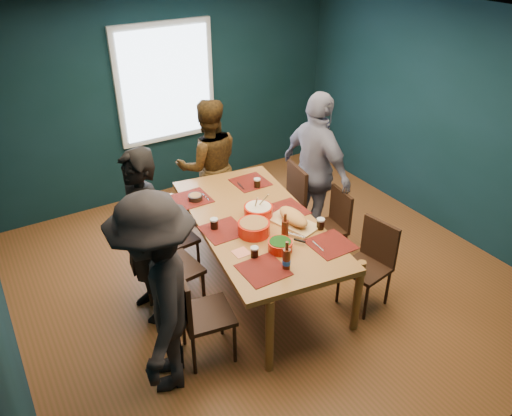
{
  "coord_description": "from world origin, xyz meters",
  "views": [
    {
      "loc": [
        -2.35,
        -3.65,
        3.46
      ],
      "look_at": [
        -0.17,
        -0.08,
        0.99
      ],
      "focal_mm": 35.0,
      "sensor_mm": 36.0,
      "label": 1
    }
  ],
  "objects_px": {
    "chair_right_mid": "(333,221)",
    "person_far_left": "(144,238)",
    "chair_left_mid": "(164,264)",
    "chair_left_near": "(196,309)",
    "person_near_left": "(158,297)",
    "cutting_board": "(293,218)",
    "chair_right_near": "(372,258)",
    "chair_right_far": "(288,200)",
    "bowl_dumpling": "(258,211)",
    "chair_left_far": "(165,234)",
    "bowl_herbs": "(280,245)",
    "person_right": "(316,171)",
    "person_back": "(209,166)",
    "bowl_salad": "(254,228)",
    "dining_table": "(256,227)"
  },
  "relations": [
    {
      "from": "person_back",
      "to": "person_right",
      "type": "bearing_deg",
      "value": 148.9
    },
    {
      "from": "person_back",
      "to": "person_near_left",
      "type": "relative_size",
      "value": 0.93
    },
    {
      "from": "chair_right_near",
      "to": "person_far_left",
      "type": "bearing_deg",
      "value": 143.26
    },
    {
      "from": "chair_right_near",
      "to": "bowl_salad",
      "type": "height_order",
      "value": "bowl_salad"
    },
    {
      "from": "chair_left_near",
      "to": "person_far_left",
      "type": "xyz_separation_m",
      "value": [
        -0.14,
        0.79,
        0.32
      ]
    },
    {
      "from": "chair_right_mid",
      "to": "person_back",
      "type": "relative_size",
      "value": 0.52
    },
    {
      "from": "person_near_left",
      "to": "person_right",
      "type": "bearing_deg",
      "value": 138.49
    },
    {
      "from": "person_back",
      "to": "chair_right_near",
      "type": "bearing_deg",
      "value": 122.96
    },
    {
      "from": "person_near_left",
      "to": "chair_right_mid",
      "type": "bearing_deg",
      "value": 129.5
    },
    {
      "from": "chair_left_far",
      "to": "chair_right_near",
      "type": "distance_m",
      "value": 2.14
    },
    {
      "from": "person_right",
      "to": "cutting_board",
      "type": "distance_m",
      "value": 1.06
    },
    {
      "from": "bowl_dumpling",
      "to": "cutting_board",
      "type": "distance_m",
      "value": 0.37
    },
    {
      "from": "chair_left_near",
      "to": "bowl_salad",
      "type": "relative_size",
      "value": 3.11
    },
    {
      "from": "chair_left_near",
      "to": "bowl_salad",
      "type": "bearing_deg",
      "value": 34.54
    },
    {
      "from": "person_far_left",
      "to": "bowl_herbs",
      "type": "xyz_separation_m",
      "value": [
        1.0,
        -0.78,
        0.02
      ]
    },
    {
      "from": "bowl_herbs",
      "to": "person_right",
      "type": "bearing_deg",
      "value": 40.58
    },
    {
      "from": "chair_right_mid",
      "to": "person_right",
      "type": "distance_m",
      "value": 0.61
    },
    {
      "from": "chair_left_far",
      "to": "chair_right_mid",
      "type": "distance_m",
      "value": 1.85
    },
    {
      "from": "chair_right_near",
      "to": "bowl_salad",
      "type": "distance_m",
      "value": 1.23
    },
    {
      "from": "chair_right_far",
      "to": "bowl_herbs",
      "type": "bearing_deg",
      "value": -119.68
    },
    {
      "from": "dining_table",
      "to": "chair_right_near",
      "type": "xyz_separation_m",
      "value": [
        0.88,
        -0.77,
        -0.24
      ]
    },
    {
      "from": "chair_right_mid",
      "to": "bowl_salad",
      "type": "distance_m",
      "value": 1.24
    },
    {
      "from": "chair_right_mid",
      "to": "person_far_left",
      "type": "distance_m",
      "value": 2.13
    },
    {
      "from": "bowl_salad",
      "to": "person_right",
      "type": "bearing_deg",
      "value": 27.65
    },
    {
      "from": "chair_left_far",
      "to": "chair_right_mid",
      "type": "relative_size",
      "value": 1.12
    },
    {
      "from": "chair_left_near",
      "to": "chair_right_mid",
      "type": "relative_size",
      "value": 1.1
    },
    {
      "from": "chair_left_mid",
      "to": "cutting_board",
      "type": "height_order",
      "value": "chair_left_mid"
    },
    {
      "from": "person_far_left",
      "to": "chair_right_near",
      "type": "bearing_deg",
      "value": 57.13
    },
    {
      "from": "chair_left_near",
      "to": "chair_right_far",
      "type": "xyz_separation_m",
      "value": [
        1.72,
        1.12,
        0.02
      ]
    },
    {
      "from": "bowl_dumpling",
      "to": "chair_right_far",
      "type": "bearing_deg",
      "value": 35.03
    },
    {
      "from": "dining_table",
      "to": "person_far_left",
      "type": "distance_m",
      "value": 1.11
    },
    {
      "from": "chair_left_far",
      "to": "chair_left_mid",
      "type": "xyz_separation_m",
      "value": [
        -0.22,
        -0.53,
        0.03
      ]
    },
    {
      "from": "chair_right_near",
      "to": "person_far_left",
      "type": "relative_size",
      "value": 0.51
    },
    {
      "from": "person_right",
      "to": "person_back",
      "type": "bearing_deg",
      "value": 41.26
    },
    {
      "from": "person_back",
      "to": "bowl_salad",
      "type": "height_order",
      "value": "person_back"
    },
    {
      "from": "bowl_salad",
      "to": "chair_right_far",
      "type": "bearing_deg",
      "value": 39.1
    },
    {
      "from": "person_right",
      "to": "cutting_board",
      "type": "relative_size",
      "value": 2.85
    },
    {
      "from": "chair_left_far",
      "to": "chair_right_far",
      "type": "distance_m",
      "value": 1.51
    },
    {
      "from": "dining_table",
      "to": "bowl_herbs",
      "type": "bearing_deg",
      "value": -89.94
    },
    {
      "from": "person_far_left",
      "to": "chair_left_mid",
      "type": "bearing_deg",
      "value": 44.63
    },
    {
      "from": "dining_table",
      "to": "chair_left_mid",
      "type": "relative_size",
      "value": 2.31
    },
    {
      "from": "chair_right_far",
      "to": "bowl_dumpling",
      "type": "xyz_separation_m",
      "value": [
        -0.72,
        -0.51,
        0.34
      ]
    },
    {
      "from": "dining_table",
      "to": "cutting_board",
      "type": "bearing_deg",
      "value": -33.36
    },
    {
      "from": "chair_right_far",
      "to": "person_back",
      "type": "relative_size",
      "value": 0.59
    },
    {
      "from": "person_far_left",
      "to": "person_right",
      "type": "bearing_deg",
      "value": 89.76
    },
    {
      "from": "chair_left_far",
      "to": "person_back",
      "type": "bearing_deg",
      "value": 33.77
    },
    {
      "from": "person_right",
      "to": "chair_left_near",
      "type": "bearing_deg",
      "value": 113.71
    },
    {
      "from": "person_right",
      "to": "bowl_herbs",
      "type": "bearing_deg",
      "value": 127.77
    },
    {
      "from": "person_near_left",
      "to": "cutting_board",
      "type": "relative_size",
      "value": 2.77
    },
    {
      "from": "chair_left_mid",
      "to": "chair_left_near",
      "type": "relative_size",
      "value": 1.07
    }
  ]
}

